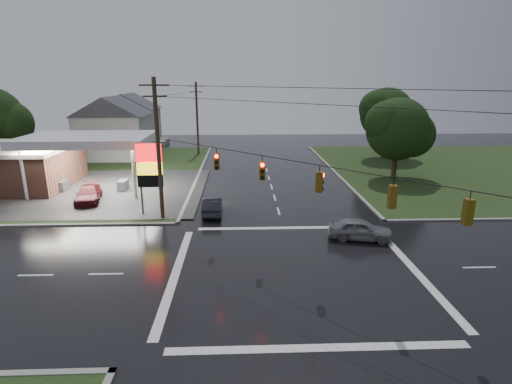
{
  "coord_description": "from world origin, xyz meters",
  "views": [
    {
      "loc": [
        -3.14,
        -21.14,
        10.8
      ],
      "look_at": [
        -2.09,
        6.45,
        3.0
      ],
      "focal_mm": 28.0,
      "sensor_mm": 36.0,
      "label": 1
    }
  ],
  "objects_px": {
    "pylon_sign": "(150,167)",
    "house_far": "(130,119)",
    "utility_pole_n": "(197,117)",
    "tree_ne_far": "(388,114)",
    "gas_station": "(21,163)",
    "utility_pole_nw": "(158,148)",
    "car_north": "(212,205)",
    "house_near": "(114,127)",
    "car_crossing": "(360,229)",
    "car_pump": "(89,194)",
    "tree_ne_near": "(399,129)"
  },
  "relations": [
    {
      "from": "gas_station",
      "to": "house_near",
      "type": "relative_size",
      "value": 2.37
    },
    {
      "from": "house_near",
      "to": "car_crossing",
      "type": "distance_m",
      "value": 40.97
    },
    {
      "from": "utility_pole_nw",
      "to": "house_far",
      "type": "distance_m",
      "value": 40.48
    },
    {
      "from": "utility_pole_n",
      "to": "tree_ne_near",
      "type": "distance_m",
      "value": 28.55
    },
    {
      "from": "gas_station",
      "to": "tree_ne_far",
      "type": "height_order",
      "value": "tree_ne_far"
    },
    {
      "from": "house_near",
      "to": "utility_pole_nw",
      "type": "bearing_deg",
      "value": -66.63
    },
    {
      "from": "car_pump",
      "to": "tree_ne_far",
      "type": "bearing_deg",
      "value": 17.86
    },
    {
      "from": "pylon_sign",
      "to": "car_pump",
      "type": "bearing_deg",
      "value": 149.98
    },
    {
      "from": "utility_pole_nw",
      "to": "car_crossing",
      "type": "height_order",
      "value": "utility_pole_nw"
    },
    {
      "from": "gas_station",
      "to": "car_pump",
      "type": "distance_m",
      "value": 10.31
    },
    {
      "from": "house_far",
      "to": "car_pump",
      "type": "height_order",
      "value": "house_far"
    },
    {
      "from": "pylon_sign",
      "to": "car_crossing",
      "type": "height_order",
      "value": "pylon_sign"
    },
    {
      "from": "utility_pole_n",
      "to": "car_pump",
      "type": "distance_m",
      "value": 25.33
    },
    {
      "from": "tree_ne_far",
      "to": "utility_pole_n",
      "type": "bearing_deg",
      "value": 171.45
    },
    {
      "from": "utility_pole_nw",
      "to": "utility_pole_n",
      "type": "relative_size",
      "value": 1.05
    },
    {
      "from": "house_near",
      "to": "tree_ne_near",
      "type": "bearing_deg",
      "value": -21.76
    },
    {
      "from": "gas_station",
      "to": "car_north",
      "type": "height_order",
      "value": "gas_station"
    },
    {
      "from": "house_far",
      "to": "tree_ne_far",
      "type": "distance_m",
      "value": 41.57
    },
    {
      "from": "house_far",
      "to": "tree_ne_near",
      "type": "relative_size",
      "value": 1.23
    },
    {
      "from": "gas_station",
      "to": "tree_ne_near",
      "type": "height_order",
      "value": "tree_ne_near"
    },
    {
      "from": "pylon_sign",
      "to": "utility_pole_n",
      "type": "distance_m",
      "value": 27.56
    },
    {
      "from": "pylon_sign",
      "to": "tree_ne_near",
      "type": "bearing_deg",
      "value": 25.01
    },
    {
      "from": "car_north",
      "to": "tree_ne_far",
      "type": "bearing_deg",
      "value": -135.48
    },
    {
      "from": "utility_pole_nw",
      "to": "car_pump",
      "type": "height_order",
      "value": "utility_pole_nw"
    },
    {
      "from": "car_pump",
      "to": "house_near",
      "type": "bearing_deg",
      "value": 88.06
    },
    {
      "from": "tree_ne_near",
      "to": "car_crossing",
      "type": "distance_m",
      "value": 20.19
    },
    {
      "from": "house_far",
      "to": "utility_pole_n",
      "type": "bearing_deg",
      "value": -38.77
    },
    {
      "from": "gas_station",
      "to": "house_far",
      "type": "relative_size",
      "value": 2.37
    },
    {
      "from": "pylon_sign",
      "to": "car_north",
      "type": "bearing_deg",
      "value": 0.7
    },
    {
      "from": "utility_pole_n",
      "to": "tree_ne_far",
      "type": "xyz_separation_m",
      "value": [
        26.65,
        -4.01,
        0.71
      ]
    },
    {
      "from": "utility_pole_n",
      "to": "car_crossing",
      "type": "distance_m",
      "value": 36.77
    },
    {
      "from": "car_north",
      "to": "tree_ne_near",
      "type": "bearing_deg",
      "value": -151.25
    },
    {
      "from": "pylon_sign",
      "to": "utility_pole_n",
      "type": "relative_size",
      "value": 0.57
    },
    {
      "from": "gas_station",
      "to": "utility_pole_n",
      "type": "height_order",
      "value": "utility_pole_n"
    },
    {
      "from": "tree_ne_near",
      "to": "car_crossing",
      "type": "xyz_separation_m",
      "value": [
        -9.03,
        -17.4,
        -4.82
      ]
    },
    {
      "from": "car_north",
      "to": "house_near",
      "type": "bearing_deg",
      "value": -60.21
    },
    {
      "from": "tree_ne_far",
      "to": "car_crossing",
      "type": "xyz_separation_m",
      "value": [
        -12.04,
        -29.4,
        -5.43
      ]
    },
    {
      "from": "gas_station",
      "to": "car_crossing",
      "type": "xyz_separation_m",
      "value": [
        30.79,
        -15.1,
        -1.8
      ]
    },
    {
      "from": "tree_ne_near",
      "to": "car_crossing",
      "type": "height_order",
      "value": "tree_ne_near"
    },
    {
      "from": "utility_pole_nw",
      "to": "car_north",
      "type": "height_order",
      "value": "utility_pole_nw"
    },
    {
      "from": "car_north",
      "to": "utility_pole_n",
      "type": "bearing_deg",
      "value": -83.21
    },
    {
      "from": "pylon_sign",
      "to": "house_far",
      "type": "bearing_deg",
      "value": 106.98
    },
    {
      "from": "car_crossing",
      "to": "house_far",
      "type": "bearing_deg",
      "value": 44.17
    },
    {
      "from": "house_far",
      "to": "tree_ne_far",
      "type": "bearing_deg",
      "value": -19.71
    },
    {
      "from": "house_far",
      "to": "car_crossing",
      "type": "distance_m",
      "value": 51.28
    },
    {
      "from": "car_crossing",
      "to": "utility_pole_nw",
      "type": "bearing_deg",
      "value": 83.67
    },
    {
      "from": "utility_pole_nw",
      "to": "tree_ne_near",
      "type": "distance_m",
      "value": 26.74
    },
    {
      "from": "gas_station",
      "to": "car_north",
      "type": "distance_m",
      "value": 22.17
    },
    {
      "from": "tree_ne_far",
      "to": "tree_ne_near",
      "type": "bearing_deg",
      "value": -104.07
    },
    {
      "from": "tree_ne_near",
      "to": "house_near",
      "type": "bearing_deg",
      "value": 158.24
    }
  ]
}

